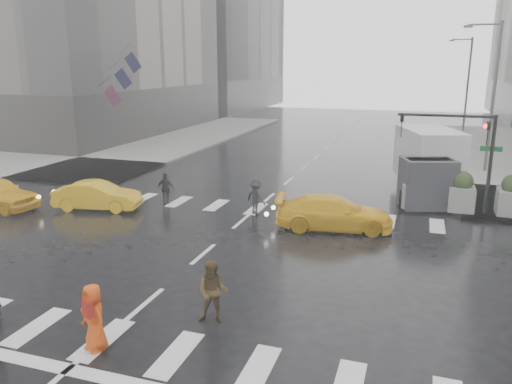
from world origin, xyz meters
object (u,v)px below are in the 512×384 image
(traffic_signal_pole, at_px, (468,144))
(pedestrian_brown, at_px, (213,292))
(pedestrian_orange, at_px, (94,317))
(box_truck, at_px, (428,162))
(taxi_mid, at_px, (97,196))

(traffic_signal_pole, distance_m, pedestrian_brown, 14.25)
(pedestrian_orange, xyz_separation_m, box_truck, (7.40, 17.23, 0.95))
(pedestrian_orange, xyz_separation_m, taxi_mid, (-7.07, 10.03, -0.19))
(traffic_signal_pole, relative_size, pedestrian_brown, 2.66)
(taxi_mid, bearing_deg, pedestrian_brown, -142.51)
(taxi_mid, bearing_deg, pedestrian_orange, -156.58)
(taxi_mid, bearing_deg, box_truck, -75.31)
(taxi_mid, relative_size, box_truck, 0.63)
(traffic_signal_pole, relative_size, taxi_mid, 1.14)
(pedestrian_brown, bearing_deg, taxi_mid, 126.94)
(pedestrian_brown, distance_m, taxi_mid, 12.15)
(traffic_signal_pole, relative_size, box_truck, 0.72)
(taxi_mid, bearing_deg, traffic_signal_pole, -86.43)
(pedestrian_orange, bearing_deg, box_truck, 91.22)
(traffic_signal_pole, distance_m, pedestrian_orange, 17.10)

